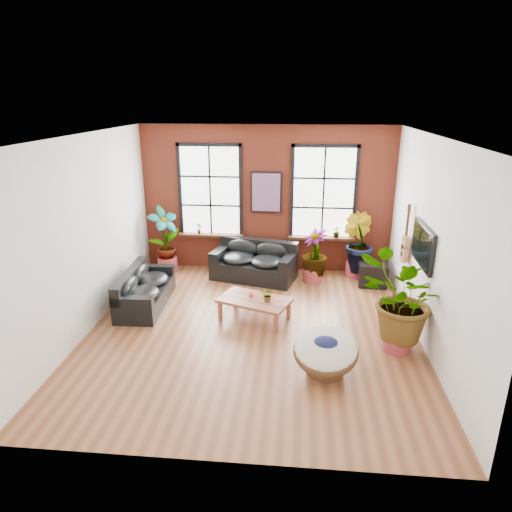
{
  "coord_description": "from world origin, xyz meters",
  "views": [
    {
      "loc": [
        0.76,
        -7.49,
        4.1
      ],
      "look_at": [
        0.0,
        0.6,
        1.25
      ],
      "focal_mm": 32.0,
      "sensor_mm": 36.0,
      "label": 1
    }
  ],
  "objects_px": {
    "sofa_back": "(255,262)",
    "papasan_chair": "(326,351)",
    "sofa_left": "(143,290)",
    "coffee_table": "(254,301)"
  },
  "relations": [
    {
      "from": "sofa_back",
      "to": "papasan_chair",
      "type": "bearing_deg",
      "value": -54.39
    },
    {
      "from": "sofa_back",
      "to": "papasan_chair",
      "type": "distance_m",
      "value": 4.12
    },
    {
      "from": "sofa_back",
      "to": "sofa_left",
      "type": "bearing_deg",
      "value": -126.67
    },
    {
      "from": "sofa_left",
      "to": "coffee_table",
      "type": "distance_m",
      "value": 2.38
    },
    {
      "from": "sofa_back",
      "to": "sofa_left",
      "type": "xyz_separation_m",
      "value": [
        -2.14,
        -1.71,
        -0.06
      ]
    },
    {
      "from": "sofa_back",
      "to": "coffee_table",
      "type": "distance_m",
      "value": 2.14
    },
    {
      "from": "coffee_table",
      "to": "papasan_chair",
      "type": "distance_m",
      "value": 2.14
    },
    {
      "from": "coffee_table",
      "to": "papasan_chair",
      "type": "height_order",
      "value": "papasan_chair"
    },
    {
      "from": "sofa_back",
      "to": "coffee_table",
      "type": "relative_size",
      "value": 1.38
    },
    {
      "from": "papasan_chair",
      "to": "sofa_left",
      "type": "bearing_deg",
      "value": 157.85
    }
  ]
}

